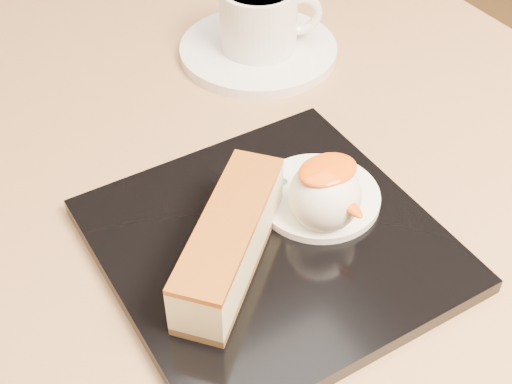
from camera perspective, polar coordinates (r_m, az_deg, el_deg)
table at (r=0.66m, az=-5.52°, el=-9.98°), size 0.80×0.80×0.72m
dessert_plate at (r=0.50m, az=1.20°, el=-4.21°), size 0.22×0.22×0.01m
cheesecake at (r=0.46m, az=-2.10°, el=-3.98°), size 0.12×0.11×0.04m
cream_smear at (r=0.52m, az=5.00°, el=-0.37°), size 0.09×0.09×0.01m
ice_cream_scoop at (r=0.49m, az=5.54°, el=-0.29°), size 0.05×0.05×0.05m
mango_sauce at (r=0.48m, az=5.76°, el=1.76°), size 0.04×0.03×0.01m
mint_sprig at (r=0.52m, az=0.81°, el=0.41°), size 0.03×0.02×0.00m
saucer at (r=0.69m, az=0.19°, el=11.29°), size 0.15×0.15×0.01m
coffee_cup at (r=0.68m, az=0.35°, el=13.86°), size 0.09×0.07×0.06m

